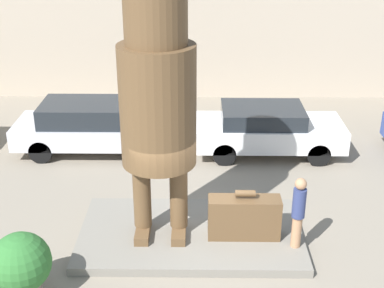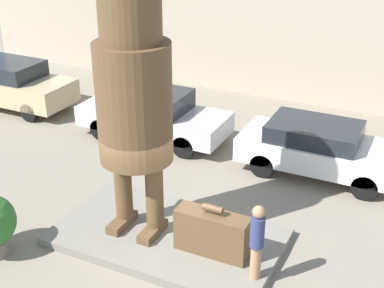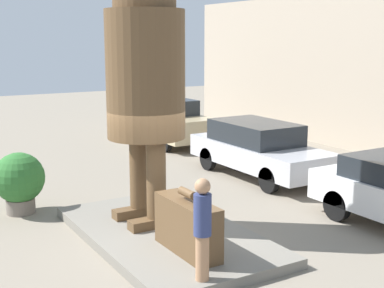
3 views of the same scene
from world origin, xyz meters
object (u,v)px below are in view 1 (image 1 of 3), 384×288
Objects in this scene: statue_figure at (157,89)px; giant_suitcase at (244,217)px; parked_car_silver at (92,126)px; parked_car_white at (267,129)px; tourist at (298,210)px; planter_pot at (21,265)px.

statue_figure is 3.66× the size of giant_suitcase.
parked_car_silver reaches higher than parked_car_white.
parked_car_white is (-0.04, 5.14, -0.30)m from tourist.
tourist reaches higher than parked_car_silver.
planter_pot is at bearing -128.98° from parked_car_white.
statue_figure is 3.53× the size of tourist.
tourist is 1.17× the size of planter_pot.
parked_car_white is at bearing -0.78° from parked_car_silver.
parked_car_silver is 6.72m from planter_pot.
giant_suitcase is at bearing -48.91° from parked_car_silver.
giant_suitcase is 0.34× the size of parked_car_silver.
tourist is 7.45m from parked_car_silver.
statue_figure reaches higher than giant_suitcase.
statue_figure is 4.12× the size of planter_pot.
parked_car_silver is 1.07× the size of parked_car_white.
statue_figure reaches higher than planter_pot.
tourist reaches higher than parked_car_white.
statue_figure is 5.96m from parked_car_silver.
parked_car_silver is (-4.22, 4.84, 0.16)m from giant_suitcase.
giant_suitcase is 4.71m from planter_pot.
parked_car_silver is at bearing 179.22° from parked_car_white.
parked_car_white is (1.05, 4.77, 0.12)m from giant_suitcase.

